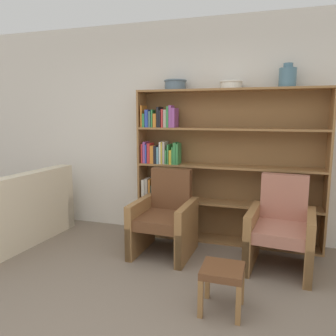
{
  "coord_description": "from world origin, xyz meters",
  "views": [
    {
      "loc": [
        0.95,
        -1.71,
        1.58
      ],
      "look_at": [
        -0.21,
        1.96,
        0.95
      ],
      "focal_mm": 35.0,
      "sensor_mm": 36.0,
      "label": 1
    }
  ],
  "objects_px": {
    "bowl_sage": "(175,84)",
    "couch": "(8,219)",
    "footstool": "(222,276)",
    "armchair_leather": "(165,218)",
    "vase_tall": "(288,77)",
    "bookshelf": "(209,168)",
    "armchair_cushioned": "(281,229)",
    "bowl_brass": "(231,84)"
  },
  "relations": [
    {
      "from": "bowl_brass",
      "to": "couch",
      "type": "distance_m",
      "value": 3.17
    },
    {
      "from": "footstool",
      "to": "bookshelf",
      "type": "bearing_deg",
      "value": 104.59
    },
    {
      "from": "bowl_sage",
      "to": "couch",
      "type": "height_order",
      "value": "bowl_sage"
    },
    {
      "from": "armchair_leather",
      "to": "footstool",
      "type": "bearing_deg",
      "value": 131.86
    },
    {
      "from": "bookshelf",
      "to": "couch",
      "type": "bearing_deg",
      "value": -159.91
    },
    {
      "from": "couch",
      "to": "footstool",
      "type": "xyz_separation_m",
      "value": [
        2.75,
        -0.66,
        -0.0
      ]
    },
    {
      "from": "bowl_sage",
      "to": "couch",
      "type": "distance_m",
      "value": 2.66
    },
    {
      "from": "footstool",
      "to": "bowl_brass",
      "type": "bearing_deg",
      "value": 95.97
    },
    {
      "from": "couch",
      "to": "armchair_leather",
      "type": "relative_size",
      "value": 1.71
    },
    {
      "from": "bookshelf",
      "to": "footstool",
      "type": "distance_m",
      "value": 1.69
    },
    {
      "from": "bowl_sage",
      "to": "armchair_leather",
      "type": "height_order",
      "value": "bowl_sage"
    },
    {
      "from": "bowl_brass",
      "to": "armchair_leather",
      "type": "bearing_deg",
      "value": -139.85
    },
    {
      "from": "bowl_sage",
      "to": "bookshelf",
      "type": "bearing_deg",
      "value": 2.64
    },
    {
      "from": "couch",
      "to": "bowl_brass",
      "type": "bearing_deg",
      "value": -68.08
    },
    {
      "from": "bookshelf",
      "to": "bowl_brass",
      "type": "xyz_separation_m",
      "value": [
        0.24,
        -0.02,
        1.01
      ]
    },
    {
      "from": "bowl_brass",
      "to": "armchair_cushioned",
      "type": "distance_m",
      "value": 1.73
    },
    {
      "from": "couch",
      "to": "armchair_cushioned",
      "type": "height_order",
      "value": "armchair_cushioned"
    },
    {
      "from": "vase_tall",
      "to": "bowl_sage",
      "type": "bearing_deg",
      "value": -180.0
    },
    {
      "from": "vase_tall",
      "to": "footstool",
      "type": "xyz_separation_m",
      "value": [
        -0.46,
        -1.5,
        -1.69
      ]
    },
    {
      "from": "bookshelf",
      "to": "armchair_cushioned",
      "type": "distance_m",
      "value": 1.14
    },
    {
      "from": "armchair_leather",
      "to": "armchair_cushioned",
      "type": "bearing_deg",
      "value": -177.77
    },
    {
      "from": "bowl_brass",
      "to": "footstool",
      "type": "distance_m",
      "value": 2.22
    },
    {
      "from": "couch",
      "to": "footstool",
      "type": "height_order",
      "value": "couch"
    },
    {
      "from": "armchair_leather",
      "to": "armchair_cushioned",
      "type": "relative_size",
      "value": 1.0
    },
    {
      "from": "couch",
      "to": "footstool",
      "type": "relative_size",
      "value": 4.32
    },
    {
      "from": "bowl_sage",
      "to": "couch",
      "type": "relative_size",
      "value": 0.17
    },
    {
      "from": "vase_tall",
      "to": "armchair_cushioned",
      "type": "height_order",
      "value": "vase_tall"
    },
    {
      "from": "bowl_sage",
      "to": "footstool",
      "type": "xyz_separation_m",
      "value": [
        0.84,
        -1.5,
        -1.65
      ]
    },
    {
      "from": "bowl_brass",
      "to": "vase_tall",
      "type": "bearing_deg",
      "value": 0.0
    },
    {
      "from": "armchair_cushioned",
      "to": "footstool",
      "type": "xyz_separation_m",
      "value": [
        -0.46,
        -0.96,
        -0.11
      ]
    },
    {
      "from": "bowl_brass",
      "to": "footstool",
      "type": "xyz_separation_m",
      "value": [
        0.16,
        -1.5,
        -1.63
      ]
    },
    {
      "from": "armchair_leather",
      "to": "vase_tall",
      "type": "bearing_deg",
      "value": -154.58
    },
    {
      "from": "armchair_leather",
      "to": "footstool",
      "type": "height_order",
      "value": "armchair_leather"
    },
    {
      "from": "bowl_brass",
      "to": "couch",
      "type": "height_order",
      "value": "bowl_brass"
    },
    {
      "from": "bowl_brass",
      "to": "footstool",
      "type": "height_order",
      "value": "bowl_brass"
    },
    {
      "from": "couch",
      "to": "footstool",
      "type": "bearing_deg",
      "value": -99.49
    },
    {
      "from": "armchair_cushioned",
      "to": "bowl_brass",
      "type": "bearing_deg",
      "value": -34.99
    },
    {
      "from": "vase_tall",
      "to": "bookshelf",
      "type": "bearing_deg",
      "value": 178.65
    },
    {
      "from": "couch",
      "to": "armchair_cushioned",
      "type": "xyz_separation_m",
      "value": [
        3.21,
        0.3,
        0.1
      ]
    },
    {
      "from": "bookshelf",
      "to": "bowl_brass",
      "type": "height_order",
      "value": "bowl_brass"
    },
    {
      "from": "bookshelf",
      "to": "armchair_cushioned",
      "type": "bearing_deg",
      "value": -33.07
    },
    {
      "from": "bowl_sage",
      "to": "armchair_cushioned",
      "type": "distance_m",
      "value": 2.08
    }
  ]
}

